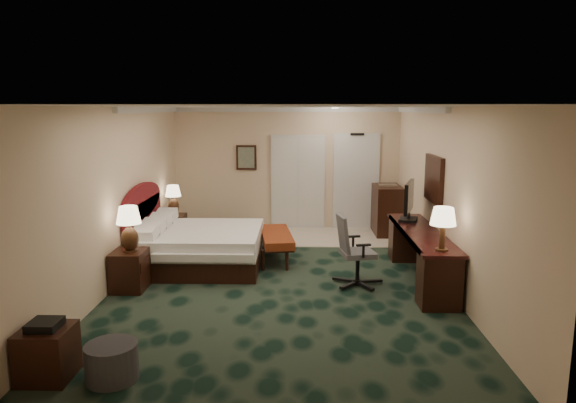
{
  "coord_description": "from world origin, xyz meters",
  "views": [
    {
      "loc": [
        0.28,
        -7.67,
        2.66
      ],
      "look_at": [
        0.1,
        0.6,
        1.17
      ],
      "focal_mm": 32.0,
      "sensor_mm": 36.0,
      "label": 1
    }
  ],
  "objects_px": {
    "nightstand_near": "(130,270)",
    "ottoman": "(112,362)",
    "nightstand_far": "(174,228)",
    "bed_bench": "(276,246)",
    "bed": "(202,248)",
    "desk": "(420,256)",
    "minibar": "(387,210)",
    "side_table": "(47,353)",
    "lamp_near": "(129,229)",
    "lamp_far": "(173,200)",
    "tv": "(409,201)",
    "desk_chair": "(358,250)"
  },
  "relations": [
    {
      "from": "nightstand_far",
      "to": "bed_bench",
      "type": "distance_m",
      "value": 2.48
    },
    {
      "from": "nightstand_near",
      "to": "desk_chair",
      "type": "bearing_deg",
      "value": 4.79
    },
    {
      "from": "bed_bench",
      "to": "desk",
      "type": "relative_size",
      "value": 0.53
    },
    {
      "from": "desk_chair",
      "to": "desk",
      "type": "bearing_deg",
      "value": 2.94
    },
    {
      "from": "bed_bench",
      "to": "ottoman",
      "type": "bearing_deg",
      "value": -117.03
    },
    {
      "from": "tv",
      "to": "bed",
      "type": "bearing_deg",
      "value": -160.21
    },
    {
      "from": "nightstand_near",
      "to": "bed",
      "type": "bearing_deg",
      "value": 54.56
    },
    {
      "from": "minibar",
      "to": "nightstand_far",
      "type": "bearing_deg",
      "value": -170.51
    },
    {
      "from": "lamp_far",
      "to": "desk_chair",
      "type": "bearing_deg",
      "value": -37.26
    },
    {
      "from": "nightstand_near",
      "to": "ottoman",
      "type": "bearing_deg",
      "value": -75.53
    },
    {
      "from": "lamp_near",
      "to": "bed",
      "type": "bearing_deg",
      "value": 56.16
    },
    {
      "from": "side_table",
      "to": "nightstand_far",
      "type": "bearing_deg",
      "value": 90.37
    },
    {
      "from": "bed_bench",
      "to": "tv",
      "type": "bearing_deg",
      "value": -15.77
    },
    {
      "from": "nightstand_near",
      "to": "minibar",
      "type": "distance_m",
      "value": 5.7
    },
    {
      "from": "lamp_far",
      "to": "lamp_near",
      "type": "bearing_deg",
      "value": -88.64
    },
    {
      "from": "nightstand_near",
      "to": "desk_chair",
      "type": "height_order",
      "value": "desk_chair"
    },
    {
      "from": "nightstand_near",
      "to": "desk_chair",
      "type": "relative_size",
      "value": 0.54
    },
    {
      "from": "lamp_near",
      "to": "desk",
      "type": "xyz_separation_m",
      "value": [
        4.39,
        0.55,
        -0.54
      ]
    },
    {
      "from": "side_table",
      "to": "tv",
      "type": "bearing_deg",
      "value": 41.48
    },
    {
      "from": "tv",
      "to": "nightstand_near",
      "type": "bearing_deg",
      "value": -145.28
    },
    {
      "from": "bed_bench",
      "to": "ottoman",
      "type": "distance_m",
      "value": 4.43
    },
    {
      "from": "ottoman",
      "to": "desk_chair",
      "type": "distance_m",
      "value": 3.99
    },
    {
      "from": "lamp_near",
      "to": "side_table",
      "type": "distance_m",
      "value": 2.64
    },
    {
      "from": "lamp_far",
      "to": "minibar",
      "type": "distance_m",
      "value": 4.51
    },
    {
      "from": "lamp_far",
      "to": "tv",
      "type": "relative_size",
      "value": 0.7
    },
    {
      "from": "nightstand_far",
      "to": "desk_chair",
      "type": "xyz_separation_m",
      "value": [
        3.44,
        -2.57,
        0.28
      ]
    },
    {
      "from": "nightstand_near",
      "to": "lamp_near",
      "type": "bearing_deg",
      "value": -26.82
    },
    {
      "from": "lamp_near",
      "to": "desk",
      "type": "bearing_deg",
      "value": 7.2
    },
    {
      "from": "tv",
      "to": "minibar",
      "type": "distance_m",
      "value": 2.39
    },
    {
      "from": "nightstand_near",
      "to": "ottoman",
      "type": "relative_size",
      "value": 1.14
    },
    {
      "from": "tv",
      "to": "ottoman",
      "type": "bearing_deg",
      "value": -115.52
    },
    {
      "from": "lamp_far",
      "to": "tv",
      "type": "xyz_separation_m",
      "value": [
        4.41,
        -1.63,
        0.28
      ]
    },
    {
      "from": "bed",
      "to": "desk_chair",
      "type": "xyz_separation_m",
      "value": [
        2.57,
        -0.91,
        0.23
      ]
    },
    {
      "from": "nightstand_near",
      "to": "lamp_near",
      "type": "distance_m",
      "value": 0.64
    },
    {
      "from": "nightstand_far",
      "to": "desk_chair",
      "type": "relative_size",
      "value": 0.5
    },
    {
      "from": "side_table",
      "to": "desk",
      "type": "height_order",
      "value": "desk"
    },
    {
      "from": "side_table",
      "to": "desk_chair",
      "type": "distance_m",
      "value": 4.45
    },
    {
      "from": "bed",
      "to": "side_table",
      "type": "distance_m",
      "value": 3.86
    },
    {
      "from": "bed_bench",
      "to": "minibar",
      "type": "bearing_deg",
      "value": 33.12
    },
    {
      "from": "nightstand_far",
      "to": "minibar",
      "type": "bearing_deg",
      "value": 9.49
    },
    {
      "from": "ottoman",
      "to": "tv",
      "type": "distance_m",
      "value": 5.45
    },
    {
      "from": "nightstand_near",
      "to": "bed_bench",
      "type": "distance_m",
      "value": 2.66
    },
    {
      "from": "side_table",
      "to": "desk_chair",
      "type": "xyz_separation_m",
      "value": [
        3.41,
        2.85,
        0.29
      ]
    },
    {
      "from": "lamp_near",
      "to": "minibar",
      "type": "bearing_deg",
      "value": 39.55
    },
    {
      "from": "nightstand_near",
      "to": "desk",
      "type": "relative_size",
      "value": 0.22
    },
    {
      "from": "nightstand_near",
      "to": "minibar",
      "type": "relative_size",
      "value": 0.57
    },
    {
      "from": "lamp_far",
      "to": "desk",
      "type": "bearing_deg",
      "value": -28.08
    },
    {
      "from": "lamp_near",
      "to": "minibar",
      "type": "distance_m",
      "value": 5.69
    },
    {
      "from": "desk",
      "to": "tv",
      "type": "xyz_separation_m",
      "value": [
        -0.05,
        0.75,
        0.73
      ]
    },
    {
      "from": "bed",
      "to": "desk",
      "type": "xyz_separation_m",
      "value": [
        3.57,
        -0.66,
        0.07
      ]
    }
  ]
}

